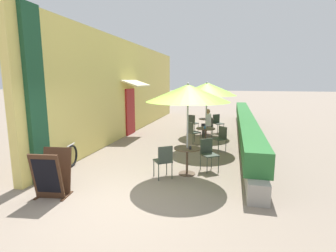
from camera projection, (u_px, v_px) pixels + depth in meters
name	position (u px, v px, depth m)	size (l,w,h in m)	color
ground_plane	(121.00, 201.00, 5.43)	(120.00, 120.00, 0.00)	gray
cafe_facade_wall	(131.00, 88.00, 12.48)	(0.98, 14.53, 4.20)	#E0CC6B
planter_hedge	(245.00, 125.00, 11.54)	(0.60, 13.53, 1.01)	gray
patio_table_near	(187.00, 156.00, 6.92)	(0.70, 0.70, 0.72)	brown
patio_umbrella_near	(188.00, 93.00, 6.64)	(2.15, 2.15, 2.42)	#B7B7BC
cafe_chair_near_left	(208.00, 152.00, 7.25)	(0.56, 0.56, 0.87)	#384238
cafe_chair_near_right	(164.00, 159.00, 6.59)	(0.56, 0.56, 0.87)	#384238
coffee_cup_near	(190.00, 148.00, 6.74)	(0.07, 0.07, 0.09)	#232328
patio_table_mid	(206.00, 134.00, 9.74)	(0.70, 0.70, 0.72)	brown
patio_umbrella_mid	(207.00, 89.00, 9.46)	(2.15, 2.15, 2.42)	#B7B7BC
cafe_chair_mid_left	(192.00, 131.00, 10.27)	(0.57, 0.57, 0.87)	#384238
cafe_chair_mid_right	(220.00, 137.00, 9.21)	(0.57, 0.57, 0.87)	#384238
coffee_cup_mid	(205.00, 127.00, 9.63)	(0.07, 0.07, 0.09)	teal
patio_table_far	(206.00, 124.00, 12.12)	(0.70, 0.70, 0.72)	brown
patio_umbrella_far	(207.00, 87.00, 11.84)	(2.15, 2.15, 2.42)	#B7B7BC
cafe_chair_far_left	(209.00, 126.00, 11.43)	(0.46, 0.46, 0.87)	#384238
seated_patron_far_left	(207.00, 122.00, 11.41)	(0.45, 0.38, 1.25)	#23232D
cafe_chair_far_right	(218.00, 122.00, 12.49)	(0.56, 0.56, 0.87)	#384238
cafe_chair_far_back	(192.00, 122.00, 12.43)	(0.51, 0.51, 0.87)	#384238
coffee_cup_far	(208.00, 118.00, 11.95)	(0.07, 0.07, 0.09)	#B73D3D
bicycle_leaning	(64.00, 161.00, 7.06)	(0.33, 1.66, 0.73)	black
menu_board	(52.00, 174.00, 5.59)	(0.72, 0.71, 1.02)	#422819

